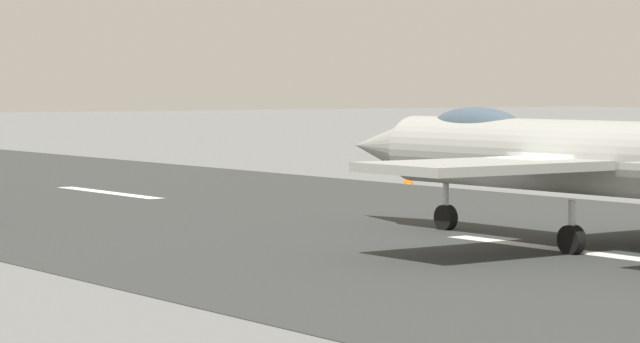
# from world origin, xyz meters

# --- Properties ---
(ground_plane) EXTENTS (400.00, 400.00, 0.00)m
(ground_plane) POSITION_xyz_m (0.00, 0.00, 0.00)
(ground_plane) COLOR slate
(runway_strip) EXTENTS (240.00, 26.00, 0.02)m
(runway_strip) POSITION_xyz_m (-0.02, 0.00, 0.01)
(runway_strip) COLOR #313332
(runway_strip) RESTS_ON ground
(fighter_jet) EXTENTS (17.37, 13.58, 5.66)m
(fighter_jet) POSITION_xyz_m (0.10, -1.04, 2.46)
(fighter_jet) COLOR #989993
(fighter_jet) RESTS_ON ground
(marker_cone_far) EXTENTS (0.44, 0.44, 0.55)m
(marker_cone_far) POSITION_xyz_m (21.93, -13.16, 0.28)
(marker_cone_far) COLOR orange
(marker_cone_far) RESTS_ON ground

